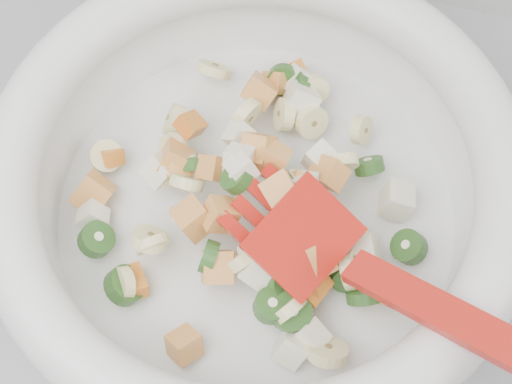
# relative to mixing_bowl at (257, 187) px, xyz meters

# --- Properties ---
(mixing_bowl) EXTENTS (0.46, 0.37, 0.16)m
(mixing_bowl) POSITION_rel_mixing_bowl_xyz_m (0.00, 0.00, 0.00)
(mixing_bowl) COLOR white
(mixing_bowl) RESTS_ON counter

